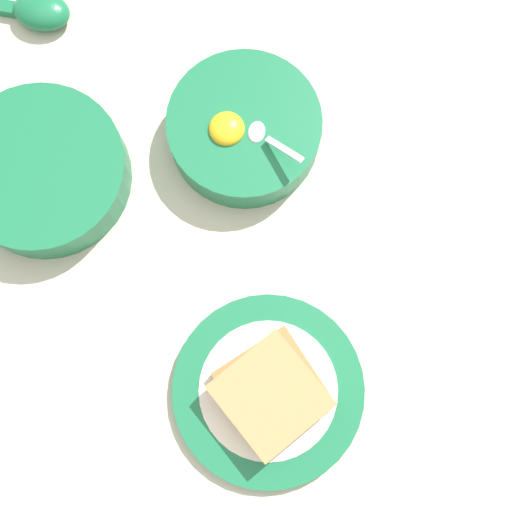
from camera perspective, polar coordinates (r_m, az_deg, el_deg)
The scene contains 6 objects.
ground_plane at distance 0.85m, azimuth -4.94°, elevation 6.30°, with size 3.00×3.00×0.00m, color beige.
egg_bowl at distance 0.83m, azimuth -0.96°, elevation 10.14°, with size 0.18×0.18×0.08m.
toast_plate at distance 0.80m, azimuth 0.98°, elevation -10.69°, with size 0.21×0.21×0.01m.
toast_sandwich at distance 0.77m, azimuth 1.28°, elevation -10.85°, with size 0.15×0.14×0.04m.
soup_spoon at distance 0.95m, azimuth -17.30°, elevation 18.24°, with size 0.05×0.14×0.03m.
congee_bowl at distance 0.85m, azimuth -16.71°, elevation 6.54°, with size 0.19×0.19×0.05m.
Camera 1 is at (0.23, 0.12, 0.81)m, focal length 50.00 mm.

